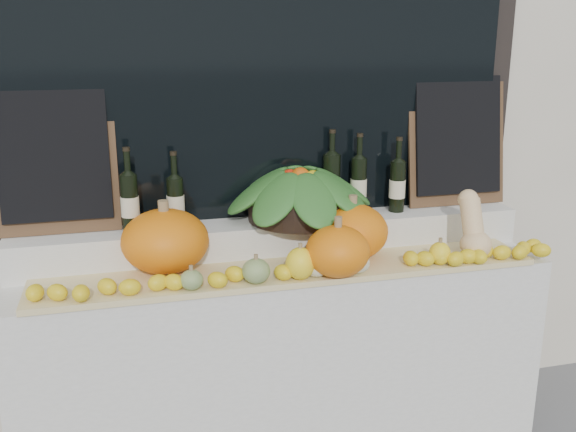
{
  "coord_description": "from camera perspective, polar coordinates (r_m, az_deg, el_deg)",
  "views": [
    {
      "loc": [
        -0.65,
        -1.02,
        1.85
      ],
      "look_at": [
        0.0,
        1.45,
        1.12
      ],
      "focal_mm": 40.0,
      "sensor_mm": 36.0,
      "label": 1
    }
  ],
  "objects": [
    {
      "name": "chalkboard_right",
      "position": [
        3.21,
        14.82,
        6.67
      ],
      "size": [
        0.5,
        0.12,
        0.62
      ],
      "rotation": [
        -0.15,
        0.0,
        0.0
      ],
      "color": "#4C331E",
      "rests_on": "rear_tier"
    },
    {
      "name": "pumpkin_center",
      "position": [
        2.58,
        4.43,
        -3.14
      ],
      "size": [
        0.28,
        0.28,
        0.21
      ],
      "primitive_type": "ellipsoid",
      "rotation": [
        0.0,
        0.0,
        0.08
      ],
      "color": "orange",
      "rests_on": "straw_bedding"
    },
    {
      "name": "wine_bottle_near_right",
      "position": [
        2.99,
        6.29,
        2.8
      ],
      "size": [
        0.08,
        0.08,
        0.37
      ],
      "color": "black",
      "rests_on": "rear_tier"
    },
    {
      "name": "wine_bottle_near_left",
      "position": [
        2.8,
        -9.96,
        1.3
      ],
      "size": [
        0.08,
        0.08,
        0.33
      ],
      "color": "black",
      "rests_on": "rear_tier"
    },
    {
      "name": "display_sill",
      "position": [
        2.98,
        -0.38,
        -12.29
      ],
      "size": [
        2.3,
        0.55,
        0.88
      ],
      "primitive_type": "cube",
      "color": "silver",
      "rests_on": "ground"
    },
    {
      "name": "chalkboard_left",
      "position": [
        2.81,
        -20.1,
        4.98
      ],
      "size": [
        0.5,
        0.12,
        0.62
      ],
      "rotation": [
        -0.15,
        0.0,
        0.0
      ],
      "color": "#4C331E",
      "rests_on": "rear_tier"
    },
    {
      "name": "wine_bottle_far_right",
      "position": [
        3.04,
        9.68,
        2.7
      ],
      "size": [
        0.08,
        0.08,
        0.35
      ],
      "color": "black",
      "rests_on": "rear_tier"
    },
    {
      "name": "rear_tier",
      "position": [
        2.91,
        -1.13,
        -1.86
      ],
      "size": [
        2.3,
        0.25,
        0.16
      ],
      "primitive_type": "cube",
      "color": "silver",
      "rests_on": "display_sill"
    },
    {
      "name": "produce_bowl",
      "position": [
        2.87,
        1.1,
        2.03
      ],
      "size": [
        0.72,
        0.72,
        0.25
      ],
      "color": "black",
      "rests_on": "rear_tier"
    },
    {
      "name": "decorative_gourds",
      "position": [
        2.57,
        2.45,
        -4.37
      ],
      "size": [
        1.14,
        0.13,
        0.15
      ],
      "color": "#2B5C1B",
      "rests_on": "straw_bedding"
    },
    {
      "name": "lemon_heap",
      "position": [
        2.57,
        0.91,
        -4.89
      ],
      "size": [
        2.2,
        0.16,
        0.06
      ],
      "primitive_type": null,
      "color": "yellow",
      "rests_on": "straw_bedding"
    },
    {
      "name": "wine_bottle_far_left",
      "position": [
        2.75,
        -13.88,
        1.15
      ],
      "size": [
        0.08,
        0.08,
        0.36
      ],
      "color": "black",
      "rests_on": "rear_tier"
    },
    {
      "name": "pumpkin_left",
      "position": [
        2.66,
        -10.86,
        -2.18
      ],
      "size": [
        0.42,
        0.42,
        0.26
      ],
      "primitive_type": "ellipsoid",
      "rotation": [
        0.0,
        0.0,
        -0.19
      ],
      "color": "orange",
      "rests_on": "straw_bedding"
    },
    {
      "name": "straw_bedding",
      "position": [
        2.68,
        0.27,
        -4.96
      ],
      "size": [
        2.1,
        0.32,
        0.02
      ],
      "primitive_type": "cube",
      "color": "tan",
      "rests_on": "display_sill"
    },
    {
      "name": "pumpkin_right",
      "position": [
        2.78,
        5.71,
        -1.37
      ],
      "size": [
        0.36,
        0.36,
        0.24
      ],
      "primitive_type": "ellipsoid",
      "rotation": [
        0.0,
        0.0,
        0.18
      ],
      "color": "orange",
      "rests_on": "straw_bedding"
    },
    {
      "name": "butternut_squash",
      "position": [
        2.91,
        16.14,
        -1.08
      ],
      "size": [
        0.14,
        0.2,
        0.29
      ],
      "color": "#ECC28B",
      "rests_on": "straw_bedding"
    },
    {
      "name": "wine_bottle_tall",
      "position": [
        2.96,
        3.88,
        2.91
      ],
      "size": [
        0.08,
        0.08,
        0.39
      ],
      "color": "black",
      "rests_on": "rear_tier"
    }
  ]
}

